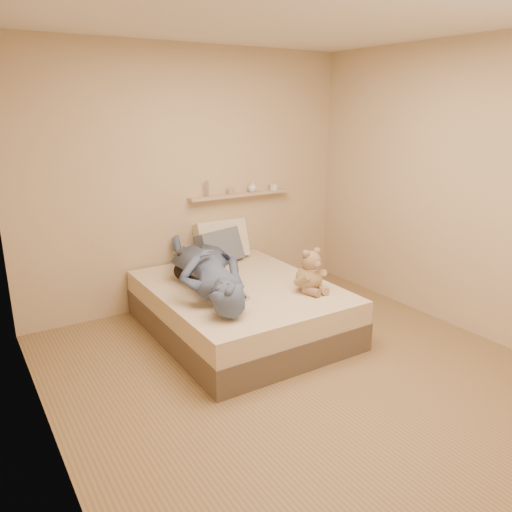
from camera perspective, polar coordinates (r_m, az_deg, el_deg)
room at (r=3.58m, az=5.57°, el=5.11°), size 3.80×3.80×3.80m
bed at (r=4.64m, az=-1.85°, el=-5.97°), size 1.50×1.90×0.45m
game_console at (r=3.87m, az=-1.70°, el=-4.88°), size 0.17×0.11×0.05m
teddy_bear at (r=4.38m, az=6.24°, el=-2.04°), size 0.33×0.31×0.39m
dark_plush at (r=4.70m, az=-8.29°, el=-1.33°), size 0.18×0.18×0.28m
pillow_cream at (r=5.31m, az=-3.95°, el=1.83°), size 0.56×0.31×0.43m
pillow_grey at (r=5.16m, az=-4.15°, el=1.02°), size 0.55×0.37×0.37m
person at (r=4.43m, az=-5.66°, el=-1.37°), size 0.97×1.72×0.39m
wall_shelf at (r=5.42m, az=-1.79°, el=7.03°), size 1.20×0.12×0.03m
shelf_bottles at (r=5.48m, az=-0.50°, el=7.85°), size 0.89×0.10×0.16m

